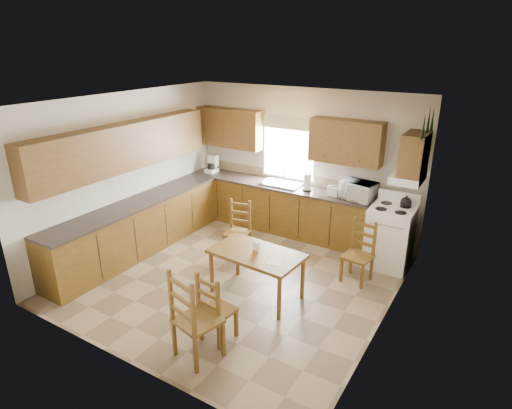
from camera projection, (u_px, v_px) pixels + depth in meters
The scene contains 35 objects.
floor at pixel (238, 277), 6.70m from camera, with size 4.50×4.50×0.00m, color #86735A.
ceiling at pixel (235, 102), 5.74m from camera, with size 4.50×4.50×0.00m, color olive.
wall_left at pixel (127, 173), 7.31m from camera, with size 4.50×4.50×0.00m, color beige.
wall_right at pixel (392, 229), 5.12m from camera, with size 4.50×4.50×0.00m, color beige.
wall_back at pixel (303, 161), 8.01m from camera, with size 4.50×4.50×0.00m, color beige.
wall_front at pixel (116, 259), 4.42m from camera, with size 4.50×4.50×0.00m, color beige.
lower_cab_back at pixel (277, 208), 8.28m from camera, with size 3.75×0.60×0.88m, color brown.
lower_cab_left at pixel (139, 228), 7.37m from camera, with size 0.60×3.60×0.88m, color brown.
counter_back at pixel (278, 185), 8.12m from camera, with size 3.75×0.63×0.04m, color #352C28.
counter_left at pixel (136, 203), 7.21m from camera, with size 0.63×3.60×0.04m, color #352C28.
backsplash at pixel (285, 176), 8.31m from camera, with size 3.75×0.01×0.18m, color gray.
upper_cab_back_left at pixel (230, 128), 8.45m from camera, with size 1.41×0.33×0.75m, color brown.
upper_cab_back_right at pixel (346, 142), 7.28m from camera, with size 1.25×0.33×0.75m, color brown.
upper_cab_left at pixel (124, 147), 6.93m from camera, with size 0.33×3.60×0.75m, color brown.
upper_cab_stove at pixel (415, 154), 6.33m from camera, with size 0.33×0.62×0.62m, color brown.
range_hood at pixel (408, 178), 6.49m from camera, with size 0.44×0.62×0.12m, color white.
window_frame at pixel (289, 149), 8.06m from camera, with size 1.13×0.02×1.18m, color white.
window_pane at pixel (288, 149), 8.06m from camera, with size 1.05×0.01×1.10m, color white.
window_valance at pixel (289, 123), 7.86m from camera, with size 1.19×0.01×0.24m, color #607846.
sink_basin at pixel (281, 184), 8.07m from camera, with size 0.75×0.45×0.04m, color silver.
pine_decal_a at pixel (424, 126), 5.84m from camera, with size 0.22×0.22×0.36m, color #174220.
pine_decal_b at pixel (429, 119), 6.08m from camera, with size 0.22×0.22×0.36m, color #174220.
pine_decal_c at pixel (433, 119), 6.35m from camera, with size 0.22×0.22×0.36m, color #174220.
stove at pixel (390, 238), 6.89m from camera, with size 0.67×0.69×0.99m, color white.
coffeemaker at pixel (212, 165), 8.79m from camera, with size 0.18×0.22×0.31m, color white.
paper_towel at pixel (307, 182), 7.72m from camera, with size 0.13×0.13×0.31m, color white.
toaster at pixel (333, 191), 7.48m from camera, with size 0.20×0.13×0.16m, color white.
microwave at pixel (358, 191), 7.27m from camera, with size 0.53×0.38×0.32m, color white.
dining_table at pixel (256, 274), 6.12m from camera, with size 1.29×0.73×0.69m, color brown.
chair_near_left at pixel (217, 306), 5.18m from camera, with size 0.39×0.37×0.92m, color brown.
chair_near_right at pixel (197, 315), 4.83m from camera, with size 0.47×0.45×1.13m, color brown.
chair_far_left at pixel (237, 230), 7.23m from camera, with size 0.40×0.38×0.95m, color brown.
chair_far_right at pixel (358, 253), 6.43m from camera, with size 0.40×0.38×0.96m, color brown.
table_paper at pixel (276, 261), 5.76m from camera, with size 0.21×0.28×0.00m, color white.
table_card at pixel (256, 246), 6.02m from camera, with size 0.10×0.02×0.13m, color white.
Camera 1 is at (3.29, -4.85, 3.46)m, focal length 30.00 mm.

